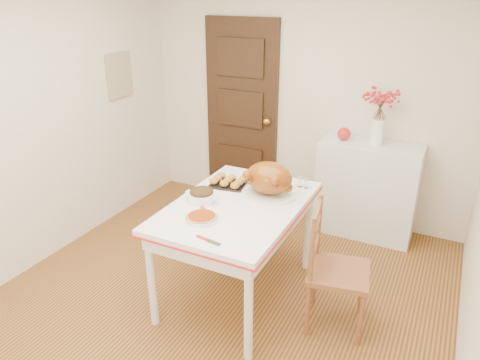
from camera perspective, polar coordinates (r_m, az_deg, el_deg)
The scene contains 18 objects.
floor at distance 3.68m, azimuth -3.81°, elevation -16.20°, with size 3.50×4.00×0.00m, color #522B12.
wall_back at distance 4.79m, azimuth 8.02°, elevation 9.98°, with size 3.50×0.00×2.50m, color beige.
wall_left at distance 4.18m, azimuth -25.66°, elevation 5.92°, with size 0.00×4.00×2.50m, color beige.
door_back at distance 5.08m, azimuth 0.22°, elevation 8.40°, with size 0.85×0.06×2.06m, color black.
photo_board at distance 4.91m, azimuth -15.08°, elevation 12.73°, with size 0.03×0.35×0.45m, color #CABB85.
sideboard at distance 4.65m, azimuth 15.76°, elevation -1.18°, with size 0.96×0.42×0.96m, color silver.
kitchen_table at distance 3.62m, azimuth -0.36°, elevation -8.90°, with size 0.94×1.37×0.82m, color white, non-canonical shape.
chair_oak at distance 3.35m, azimuth 12.45°, elevation -11.00°, with size 0.43×0.43×0.96m, color #9C603D, non-canonical shape.
berry_vase at distance 4.40m, azimuth 17.23°, elevation 7.47°, with size 0.27×0.27×0.51m, color white, non-canonical shape.
apple at distance 4.51m, azimuth 13.07°, elevation 5.73°, with size 0.13×0.13×0.13m, color #B4241E.
turkey_platter at distance 3.50m, azimuth 3.69°, elevation 0.04°, with size 0.44×0.35×0.28m, color brown, non-canonical shape.
pumpkin_pie at distance 3.19m, azimuth -4.89°, elevation -4.69°, with size 0.23×0.23×0.05m, color maroon.
stuffing_dish at distance 3.45m, azimuth -4.90°, elevation -1.89°, with size 0.27×0.21×0.10m, color #3E2713, non-canonical shape.
rolls_tray at distance 3.71m, azimuth -1.53°, elevation -0.17°, with size 0.28×0.22×0.08m, color #BC7A2B, non-canonical shape.
pie_server at distance 2.94m, azimuth -4.02°, elevation -7.65°, with size 0.20×0.06×0.01m, color silver, non-canonical shape.
carving_knife at distance 3.31m, azimuth -4.42°, elevation -3.93°, with size 0.28×0.07×0.01m, color silver, non-canonical shape.
drinking_glass at distance 3.81m, azimuth 3.93°, elevation 0.81°, with size 0.07×0.07×0.12m, color white.
shaker_pair at distance 3.71m, azimuth 8.01°, elevation -0.32°, with size 0.09×0.03×0.09m, color white, non-canonical shape.
Camera 1 is at (1.47, -2.43, 2.34)m, focal length 33.61 mm.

